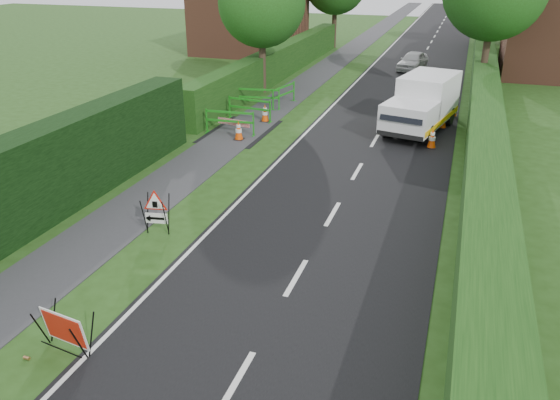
# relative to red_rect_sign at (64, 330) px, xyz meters

# --- Properties ---
(ground) EXTENTS (120.00, 120.00, 0.00)m
(ground) POSITION_rel_red_rect_sign_xyz_m (0.77, 2.74, -0.49)
(ground) COLOR #214112
(ground) RESTS_ON ground
(road_surface) EXTENTS (6.00, 90.00, 0.02)m
(road_surface) POSITION_rel_red_rect_sign_xyz_m (3.27, 37.74, -0.48)
(road_surface) COLOR black
(road_surface) RESTS_ON ground
(footpath) EXTENTS (2.00, 90.00, 0.02)m
(footpath) POSITION_rel_red_rect_sign_xyz_m (-2.23, 37.74, -0.48)
(footpath) COLOR #2D2D30
(footpath) RESTS_ON ground
(hedge_west_near) EXTENTS (1.10, 18.00, 2.50)m
(hedge_west_near) POSITION_rel_red_rect_sign_xyz_m (-4.23, 2.74, -0.49)
(hedge_west_near) COLOR black
(hedge_west_near) RESTS_ON ground
(hedge_west_far) EXTENTS (1.00, 24.00, 1.80)m
(hedge_west_far) POSITION_rel_red_rect_sign_xyz_m (-4.23, 24.74, -0.49)
(hedge_west_far) COLOR #14380F
(hedge_west_far) RESTS_ON ground
(hedge_east) EXTENTS (1.20, 50.00, 1.50)m
(hedge_east) POSITION_rel_red_rect_sign_xyz_m (7.27, 18.74, -0.49)
(hedge_east) COLOR #14380F
(hedge_east) RESTS_ON ground
(house_west) EXTENTS (7.50, 7.40, 7.88)m
(house_west) POSITION_rel_red_rect_sign_xyz_m (-9.23, 32.74, 2.41)
(house_west) COLOR brown
(house_west) RESTS_ON ground
(house_east_b) EXTENTS (7.50, 7.40, 7.88)m
(house_east_b) POSITION_rel_red_rect_sign_xyz_m (12.77, 44.74, 2.41)
(house_east_b) COLOR brown
(house_east_b) RESTS_ON ground
(tree_nw) EXTENTS (4.40, 4.40, 6.70)m
(tree_nw) POSITION_rel_red_rect_sign_xyz_m (-3.83, 20.74, 4.00)
(tree_nw) COLOR #2D2116
(tree_nw) RESTS_ON ground
(red_rect_sign) EXTENTS (1.06, 0.73, 0.84)m
(red_rect_sign) POSITION_rel_red_rect_sign_xyz_m (0.00, 0.00, 0.00)
(red_rect_sign) COLOR black
(red_rect_sign) RESTS_ON ground
(triangle_sign) EXTENTS (0.85, 0.85, 1.06)m
(triangle_sign) POSITION_rel_red_rect_sign_xyz_m (-0.82, 4.59, 0.25)
(triangle_sign) COLOR black
(triangle_sign) RESTS_ON ground
(works_van) EXTENTS (2.86, 5.10, 2.20)m
(works_van) POSITION_rel_red_rect_sign_xyz_m (4.81, 16.34, 0.68)
(works_van) COLOR silver
(works_van) RESTS_ON ground
(traffic_cone_0) EXTENTS (0.38, 0.38, 0.79)m
(traffic_cone_0) POSITION_rel_red_rect_sign_xyz_m (5.44, 14.09, -0.09)
(traffic_cone_0) COLOR black
(traffic_cone_0) RESTS_ON ground
(traffic_cone_1) EXTENTS (0.38, 0.38, 0.79)m
(traffic_cone_1) POSITION_rel_red_rect_sign_xyz_m (5.66, 16.90, -0.09)
(traffic_cone_1) COLOR black
(traffic_cone_1) RESTS_ON ground
(traffic_cone_2) EXTENTS (0.38, 0.38, 0.79)m
(traffic_cone_2) POSITION_rel_red_rect_sign_xyz_m (6.02, 18.98, -0.09)
(traffic_cone_2) COLOR black
(traffic_cone_2) RESTS_ON ground
(traffic_cone_3) EXTENTS (0.38, 0.38, 0.79)m
(traffic_cone_3) POSITION_rel_red_rect_sign_xyz_m (-1.86, 12.69, -0.09)
(traffic_cone_3) COLOR black
(traffic_cone_3) RESTS_ON ground
(traffic_cone_4) EXTENTS (0.38, 0.38, 0.79)m
(traffic_cone_4) POSITION_rel_red_rect_sign_xyz_m (-1.77, 15.45, -0.09)
(traffic_cone_4) COLOR black
(traffic_cone_4) RESTS_ON ground
(ped_barrier_0) EXTENTS (2.08, 0.50, 1.00)m
(ped_barrier_0) POSITION_rel_red_rect_sign_xyz_m (-2.48, 13.25, 0.14)
(ped_barrier_0) COLOR #187E16
(ped_barrier_0) RESTS_ON ground
(ped_barrier_1) EXTENTS (2.08, 0.56, 1.00)m
(ped_barrier_1) POSITION_rel_red_rect_sign_xyz_m (-2.47, 15.41, 0.14)
(ped_barrier_1) COLOR #187E16
(ped_barrier_1) RESTS_ON ground
(ped_barrier_2) EXTENTS (2.09, 0.64, 1.00)m
(ped_barrier_2) POSITION_rel_red_rect_sign_xyz_m (-2.81, 17.38, 0.14)
(ped_barrier_2) COLOR #187E16
(ped_barrier_2) RESTS_ON ground
(ped_barrier_3) EXTENTS (0.77, 2.09, 1.00)m
(ped_barrier_3) POSITION_rel_red_rect_sign_xyz_m (-1.86, 18.33, 0.14)
(ped_barrier_3) COLOR #187E16
(ped_barrier_3) RESTS_ON ground
(redwhite_plank) EXTENTS (1.49, 0.28, 0.25)m
(redwhite_plank) POSITION_rel_red_rect_sign_xyz_m (-2.40, 13.46, -0.49)
(redwhite_plank) COLOR red
(redwhite_plank) RESTS_ON ground
(litter_can) EXTENTS (0.12, 0.07, 0.07)m
(litter_can) POSITION_rel_red_rect_sign_xyz_m (-0.56, -0.44, -0.49)
(litter_can) COLOR #BF7F4C
(litter_can) RESTS_ON ground
(hatchback_car) EXTENTS (1.89, 3.52, 1.14)m
(hatchback_car) POSITION_rel_red_rect_sign_xyz_m (3.06, 29.42, 0.08)
(hatchback_car) COLOR silver
(hatchback_car) RESTS_ON ground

